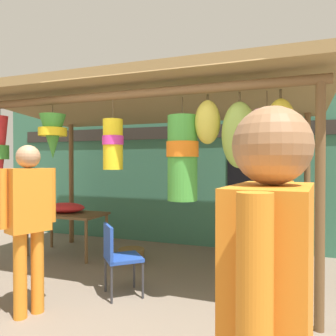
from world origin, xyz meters
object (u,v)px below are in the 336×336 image
Objects in this scene: flower_heap_on_table at (66,208)px; customer_foreground at (29,214)px; display_table at (67,217)px; wicker_basket_by_table at (131,255)px; folding_chair at (117,253)px.

flower_heap_on_table is 2.30m from customer_foreground.
customer_foreground is (1.03, -1.97, 0.40)m from display_table.
display_table is at bearing -176.64° from wicker_basket_by_table.
display_table is at bearing 117.51° from customer_foreground.
folding_chair reaches higher than display_table.
display_table is 1.29m from wicker_basket_by_table.
flower_heap_on_table reaches higher than display_table.
display_table is 1.50× the size of folding_chair.
flower_heap_on_table is at bearing 118.38° from customer_foreground.
display_table is 2.06m from folding_chair.
folding_chair is (1.70, -1.28, -0.29)m from flower_heap_on_table.
customer_foreground is (-0.61, -0.73, 0.53)m from folding_chair.
display_table is 2.26m from customer_foreground.
customer_foreground is at bearing -129.83° from folding_chair.
folding_chair is at bearing -37.02° from display_table.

